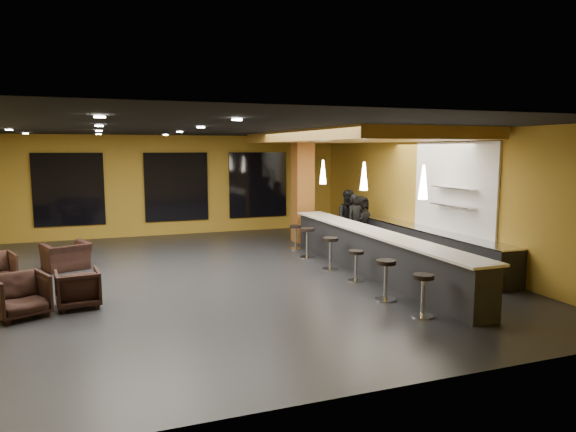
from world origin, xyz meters
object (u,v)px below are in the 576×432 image
object	(u,v)px
bar_stool_4	(307,239)
bar_stool_5	(296,234)
bar_stool_0	(423,290)
bar_counter	(372,253)
armchair_d	(66,256)
bar_stool_1	(386,275)
bar_stool_2	(356,262)
prep_counter	(429,247)
staff_c	(362,221)
pendant_1	(364,176)
bar_stool_3	(330,249)
column	(303,188)
pendant_2	(323,172)
pendant_0	(423,182)
staff_b	(349,219)
armchair_a	(21,296)
armchair_b	(78,288)
staff_a	(356,222)

from	to	relation	value
bar_stool_4	bar_stool_5	size ratio (longest dim) A/B	1.15
bar_stool_0	bar_counter	bearing A→B (deg)	76.07
armchair_d	bar_stool_5	xyz separation A→B (m)	(6.39, 0.47, 0.13)
bar_stool_1	bar_stool_2	bearing A→B (deg)	84.36
prep_counter	armchair_d	world-z (taller)	prep_counter
bar_stool_4	bar_stool_0	bearing A→B (deg)	-89.70
bar_stool_0	bar_stool_2	size ratio (longest dim) A/B	1.10
staff_c	bar_stool_2	size ratio (longest dim) A/B	2.19
pendant_1	bar_stool_3	xyz separation A→B (m)	(-0.83, 0.16, -1.82)
column	bar_stool_2	distance (m)	5.38
bar_stool_4	pendant_2	bearing A→B (deg)	44.93
bar_stool_3	bar_stool_5	distance (m)	2.82
bar_stool_4	prep_counter	bearing A→B (deg)	-30.43
bar_stool_2	staff_c	bearing A→B (deg)	60.13
pendant_0	staff_b	distance (m)	5.44
bar_stool_1	column	bearing A→B (deg)	82.36
pendant_0	bar_stool_1	size ratio (longest dim) A/B	0.85
bar_stool_2	bar_stool_4	world-z (taller)	bar_stool_4
pendant_1	bar_stool_1	size ratio (longest dim) A/B	0.85
pendant_1	armchair_d	xyz separation A→B (m)	(-7.07, 2.50, -2.01)
pendant_0	bar_stool_0	xyz separation A→B (m)	(-0.81, -1.26, -1.85)
armchair_a	bar_stool_1	distance (m)	6.85
armchair_b	armchair_a	bearing A→B (deg)	9.75
pendant_1	bar_stool_5	xyz separation A→B (m)	(-0.68, 2.97, -1.88)
prep_counter	bar_stool_4	world-z (taller)	prep_counter
bar_counter	pendant_0	xyz separation A→B (m)	(0.00, -2.00, 1.85)
pendant_1	armchair_d	bearing A→B (deg)	160.53
armchair_a	column	bearing A→B (deg)	11.63
armchair_b	bar_stool_1	size ratio (longest dim) A/B	0.97
column	staff_a	distance (m)	2.24
bar_counter	armchair_a	bearing A→B (deg)	-174.40
pendant_1	staff_c	xyz separation A→B (m)	(1.48, 2.80, -1.56)
pendant_1	pendant_2	distance (m)	2.50
staff_c	armchair_d	size ratio (longest dim) A/B	1.50
bar_stool_4	armchair_b	bearing A→B (deg)	-155.74
staff_c	staff_b	bearing A→B (deg)	-179.19
armchair_a	bar_stool_0	world-z (taller)	same
bar_stool_2	pendant_2	bearing A→B (deg)	78.15
armchair_d	bar_stool_1	size ratio (longest dim) A/B	1.27
bar_stool_3	bar_stool_5	bearing A→B (deg)	86.98
column	pendant_2	world-z (taller)	column
pendant_1	bar_stool_2	bearing A→B (deg)	-124.94
staff_a	pendant_1	bearing A→B (deg)	-125.48
pendant_1	bar_stool_2	distance (m)	2.30
pendant_2	staff_b	world-z (taller)	pendant_2
armchair_b	bar_stool_2	world-z (taller)	armchair_b
prep_counter	bar_stool_4	bearing A→B (deg)	149.57
bar_counter	armchair_d	world-z (taller)	bar_counter
bar_stool_5	armchair_a	bearing A→B (deg)	-148.70
bar_stool_1	bar_stool_4	bearing A→B (deg)	89.11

